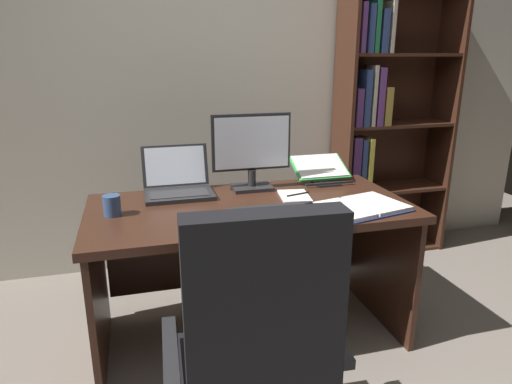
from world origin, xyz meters
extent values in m
cube|color=beige|center=(0.00, 1.91, 1.26)|extent=(5.04, 0.12, 2.52)
cube|color=#381E14|center=(-0.06, 0.82, 0.73)|extent=(1.59, 0.79, 0.04)
cube|color=#381E14|center=(-0.82, 0.82, 0.36)|extent=(0.03, 0.73, 0.71)
cube|color=#381E14|center=(0.71, 0.82, 0.36)|extent=(0.03, 0.73, 0.71)
cube|color=#381E14|center=(-0.06, 1.19, 0.39)|extent=(1.47, 0.03, 0.50)
cube|color=#381E14|center=(0.84, 1.68, 0.98)|extent=(0.02, 0.32, 1.96)
cube|color=#381E14|center=(1.67, 1.68, 0.98)|extent=(0.02, 0.32, 1.96)
cube|color=#381E14|center=(1.25, 1.83, 0.98)|extent=(0.85, 0.01, 1.96)
cube|color=#381E14|center=(1.25, 1.68, 0.01)|extent=(0.80, 0.30, 0.02)
cube|color=maroon|center=(0.89, 1.62, 0.17)|extent=(0.04, 0.19, 0.29)
cube|color=gray|center=(0.95, 1.63, 0.23)|extent=(0.03, 0.20, 0.41)
cube|color=gray|center=(1.00, 1.63, 0.15)|extent=(0.04, 0.20, 0.26)
cube|color=#195633|center=(1.04, 1.64, 0.20)|extent=(0.03, 0.21, 0.35)
cube|color=navy|center=(1.08, 1.65, 0.20)|extent=(0.05, 0.24, 0.35)
cube|color=#195633|center=(1.14, 1.62, 0.17)|extent=(0.04, 0.19, 0.30)
cube|color=#381E14|center=(1.25, 1.68, 0.50)|extent=(0.80, 0.30, 0.02)
cube|color=#512D66|center=(0.90, 1.65, 0.71)|extent=(0.06, 0.24, 0.41)
cube|color=navy|center=(0.96, 1.62, 0.70)|extent=(0.04, 0.19, 0.39)
cube|color=gold|center=(1.01, 1.63, 0.71)|extent=(0.03, 0.20, 0.40)
cube|color=#381E14|center=(1.25, 1.68, 0.98)|extent=(0.80, 0.30, 0.02)
cube|color=#512D66|center=(0.90, 1.64, 1.12)|extent=(0.05, 0.22, 0.26)
cube|color=navy|center=(0.95, 1.65, 1.18)|extent=(0.05, 0.25, 0.38)
cube|color=gray|center=(1.00, 1.62, 1.20)|extent=(0.03, 0.18, 0.41)
cube|color=#512D66|center=(1.06, 1.65, 1.19)|extent=(0.04, 0.24, 0.39)
cube|color=olive|center=(1.12, 1.62, 1.12)|extent=(0.05, 0.19, 0.26)
cube|color=#381E14|center=(1.25, 1.68, 1.47)|extent=(0.80, 0.30, 0.02)
cube|color=#512D66|center=(0.89, 1.62, 1.64)|extent=(0.03, 0.18, 0.31)
cube|color=navy|center=(0.94, 1.65, 1.63)|extent=(0.04, 0.25, 0.30)
cube|color=#195633|center=(0.99, 1.64, 1.67)|extent=(0.03, 0.22, 0.39)
cube|color=navy|center=(1.05, 1.64, 1.62)|extent=(0.05, 0.21, 0.27)
cube|color=gray|center=(1.10, 1.64, 1.64)|extent=(0.03, 0.22, 0.33)
cube|color=black|center=(-0.25, 0.06, 0.39)|extent=(0.53, 0.51, 0.07)
cube|color=black|center=(-0.26, -0.14, 0.74)|extent=(0.48, 0.13, 0.64)
cube|color=#232326|center=(-0.53, 0.07, 0.51)|extent=(0.07, 0.39, 0.04)
cube|color=#232326|center=(0.03, 0.04, 0.51)|extent=(0.07, 0.39, 0.04)
cube|color=#232326|center=(0.02, 1.09, 0.76)|extent=(0.22, 0.16, 0.02)
cylinder|color=#232326|center=(0.02, 1.09, 0.82)|extent=(0.04, 0.04, 0.09)
cube|color=#232326|center=(0.02, 1.10, 1.02)|extent=(0.44, 0.02, 0.31)
cube|color=silver|center=(0.02, 1.08, 1.02)|extent=(0.41, 0.00, 0.28)
cube|color=#232326|center=(-0.39, 1.05, 0.76)|extent=(0.36, 0.24, 0.02)
cube|color=#2D2D30|center=(-0.39, 1.03, 0.77)|extent=(0.30, 0.13, 0.00)
cube|color=#232326|center=(-0.39, 1.20, 0.88)|extent=(0.36, 0.07, 0.22)
cube|color=silver|center=(-0.39, 1.20, 0.89)|extent=(0.32, 0.06, 0.20)
cube|color=#232326|center=(0.02, 0.66, 0.76)|extent=(0.42, 0.15, 0.02)
ellipsoid|color=#232326|center=(-0.28, 0.66, 0.77)|extent=(0.06, 0.10, 0.04)
cube|color=#232326|center=(0.46, 1.07, 0.76)|extent=(0.14, 0.12, 0.01)
cube|color=#232326|center=(0.46, 1.02, 0.77)|extent=(0.29, 0.01, 0.01)
cube|color=green|center=(0.46, 1.18, 0.83)|extent=(0.32, 0.22, 0.11)
cube|color=white|center=(0.46, 1.17, 0.84)|extent=(0.30, 0.20, 0.09)
cube|color=navy|center=(0.32, 0.59, 0.75)|extent=(0.29, 0.35, 0.01)
cube|color=navy|center=(0.54, 0.64, 0.75)|extent=(0.29, 0.35, 0.01)
cube|color=white|center=(0.32, 0.59, 0.77)|extent=(0.27, 0.33, 0.02)
cube|color=white|center=(0.54, 0.64, 0.77)|extent=(0.27, 0.33, 0.02)
cylinder|color=#B7B7BC|center=(0.43, 0.61, 0.76)|extent=(0.08, 0.27, 0.02)
cube|color=white|center=(0.20, 0.89, 0.76)|extent=(0.18, 0.23, 0.01)
cylinder|color=black|center=(0.22, 0.89, 0.76)|extent=(0.14, 0.04, 0.01)
cylinder|color=#334C7A|center=(-0.72, 0.84, 0.80)|extent=(0.08, 0.08, 0.10)
camera|label=1|loc=(-0.59, -1.26, 1.47)|focal=31.81mm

